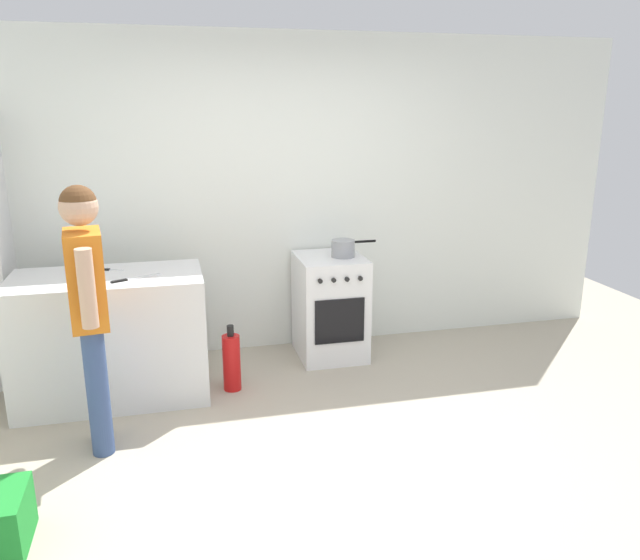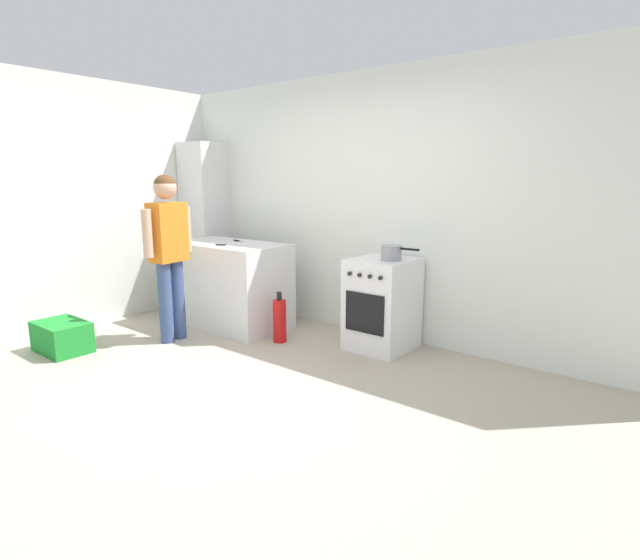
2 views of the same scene
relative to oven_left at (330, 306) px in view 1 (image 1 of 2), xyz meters
The scene contains 9 objects.
ground_plane 1.67m from the oven_left, 102.51° to the right, with size 8.00×8.00×0.00m, color #ADA38E.
back_wall 1.01m from the oven_left, 133.25° to the left, with size 6.00×0.10×2.60m, color silver.
counter_unit 1.74m from the oven_left, 167.47° to the right, with size 1.30×0.70×0.90m, color silver.
oven_left is the anchor object (origin of this frame).
pot 0.50m from the oven_left, 18.29° to the right, with size 0.37×0.19×0.14m.
knife_bread 1.66m from the oven_left, 161.19° to the right, with size 0.33×0.18×0.01m.
knife_paring 1.79m from the oven_left, behind, with size 0.21×0.08×0.01m.
person 2.12m from the oven_left, 147.78° to the right, with size 0.24×0.57×1.61m.
fire_extinguisher 1.01m from the oven_left, 151.22° to the right, with size 0.13×0.13×0.50m.
Camera 1 is at (-0.90, -3.17, 2.03)m, focal length 35.00 mm.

